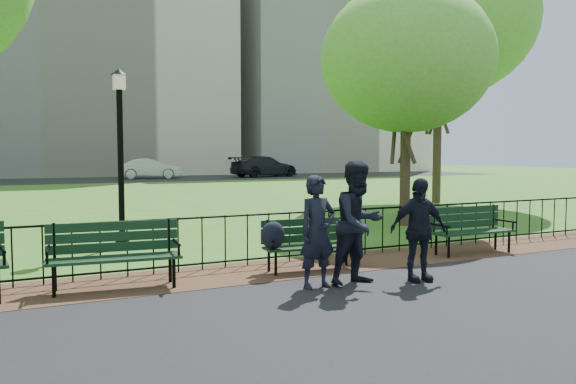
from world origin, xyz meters
name	(u,v)px	position (x,y,z in m)	size (l,w,h in m)	color
ground	(362,285)	(0.00, 0.00, 0.00)	(120.00, 120.00, 0.00)	#3C6119
asphalt_path	(568,362)	(0.00, -3.40, 0.01)	(60.00, 9.20, 0.01)	black
dirt_strip	(313,266)	(0.00, 1.50, 0.01)	(60.00, 1.60, 0.01)	#3B2818
far_street	(85,180)	(0.00, 35.00, 0.01)	(70.00, 9.00, 0.01)	black
iron_fence	(300,234)	(0.00, 2.00, 0.50)	(24.06, 0.06, 1.00)	black
apartment_mid	(87,9)	(2.00, 48.00, 15.00)	(24.00, 15.00, 30.00)	#BDB6AC
apartment_east	(317,61)	(26.00, 48.00, 12.00)	(20.00, 15.00, 24.00)	silver
park_bench_main	(292,237)	(-0.54, 1.20, 0.58)	(1.77, 0.63, 0.92)	black
park_bench_left_a	(114,248)	(-3.30, 1.35, 0.59)	(1.87, 0.75, 1.03)	black
park_bench_right_a	(470,225)	(3.29, 1.25, 0.56)	(1.73, 0.56, 0.98)	black
lamppost	(121,151)	(-2.57, 4.98, 1.98)	(0.33, 0.33, 3.63)	black
tree_near_e	(407,59)	(4.82, 5.21, 4.38)	(4.53, 4.53, 6.32)	#2D2116
tree_mid_e	(439,18)	(10.26, 10.21, 7.06)	(7.30, 7.30, 10.17)	#2D2116
person_left	(318,232)	(-0.69, 0.11, 0.82)	(0.59, 0.38, 1.61)	black
person_mid	(359,223)	(-0.04, 0.04, 0.92)	(0.88, 0.46, 1.81)	black
person_right	(418,230)	(0.87, -0.18, 0.79)	(0.91, 0.37, 1.55)	black
sedan_silver	(149,169)	(4.64, 35.36, 0.76)	(1.59, 4.55, 1.50)	#A0A3A7
sedan_dark	(264,166)	(13.68, 34.56, 0.84)	(2.32, 5.70, 1.65)	black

